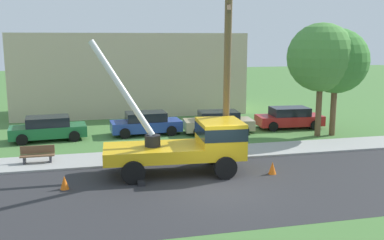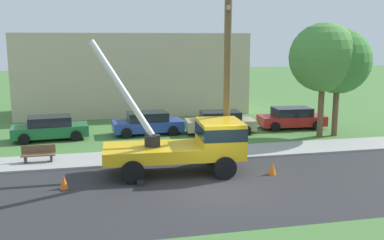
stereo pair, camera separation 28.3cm
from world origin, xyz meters
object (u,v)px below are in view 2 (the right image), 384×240
park_bench (38,154)px  roadside_tree_near (323,58)px  parked_sedan_tan (220,122)px  traffic_cone_behind (64,182)px  parked_sedan_red (292,118)px  utility_truck (192,142)px  roadside_tree_far (338,61)px  parked_sedan_green (50,128)px  traffic_cone_ahead (272,168)px  parked_sedan_blue (148,123)px  leaning_utility_pole (227,75)px

park_bench → roadside_tree_near: roadside_tree_near is taller
parked_sedan_tan → traffic_cone_behind: bearing=-135.8°
traffic_cone_behind → parked_sedan_red: size_ratio=0.12×
utility_truck → park_bench: size_ratio=4.22×
parked_sedan_red → roadside_tree_near: (0.63, -2.70, 4.15)m
utility_truck → parked_sedan_tan: 8.74m
roadside_tree_far → parked_sedan_green: bearing=171.0°
parked_sedan_green → parked_sedan_tan: size_ratio=1.00×
traffic_cone_behind → park_bench: (-1.41, 4.07, 0.18)m
roadside_tree_near → traffic_cone_behind: bearing=-156.0°
traffic_cone_behind → roadside_tree_far: (15.98, 6.64, 4.35)m
traffic_cone_ahead → parked_sedan_tan: (0.19, 9.02, 0.43)m
parked_sedan_tan → roadside_tree_near: 7.47m
parked_sedan_red → roadside_tree_far: size_ratio=0.68×
utility_truck → park_bench: utility_truck is taller
traffic_cone_ahead → traffic_cone_behind: size_ratio=1.00×
traffic_cone_ahead → parked_sedan_blue: 10.67m
roadside_tree_far → traffic_cone_behind: bearing=-157.4°
parked_sedan_tan → parked_sedan_green: bearing=177.6°
utility_truck → parked_sedan_blue: utility_truck is taller
traffic_cone_ahead → roadside_tree_far: size_ratio=0.08×
parked_sedan_green → parked_sedan_tan: (10.50, -0.44, 0.00)m
leaning_utility_pole → parked_sedan_blue: (-2.73, 8.05, -3.65)m
parked_sedan_green → parked_sedan_blue: same height
park_bench → parked_sedan_red: bearing=18.5°
parked_sedan_tan → roadside_tree_near: size_ratio=0.65×
leaning_utility_pole → parked_sedan_green: (-8.64, 7.79, -3.65)m
park_bench → roadside_tree_far: roadside_tree_far is taller
traffic_cone_behind → parked_sedan_tan: 12.85m
park_bench → roadside_tree_far: size_ratio=0.24×
utility_truck → traffic_cone_behind: utility_truck is taller
utility_truck → roadside_tree_near: 11.49m
leaning_utility_pole → parked_sedan_green: size_ratio=1.88×
parked_sedan_tan → traffic_cone_ahead: bearing=-91.2°
utility_truck → roadside_tree_far: (10.41, 5.60, 3.23)m
parked_sedan_blue → utility_truck: bearing=-83.8°
utility_truck → roadside_tree_near: size_ratio=0.97×
roadside_tree_far → leaning_utility_pole: bearing=-149.7°
parked_sedan_red → roadside_tree_near: 4.99m
parked_sedan_green → park_bench: parked_sedan_green is taller
park_bench → leaning_utility_pole: bearing=-15.8°
traffic_cone_behind → parked_sedan_red: (14.36, 9.36, 0.43)m
traffic_cone_behind → parked_sedan_tan: bearing=44.2°
parked_sedan_blue → parked_sedan_red: bearing=-1.7°
park_bench → roadside_tree_near: bearing=9.0°
roadside_tree_near → parked_sedan_green: bearing=170.5°
traffic_cone_behind → parked_sedan_blue: bearing=64.4°
parked_sedan_blue → park_bench: size_ratio=2.79×
parked_sedan_tan → utility_truck: bearing=-114.8°
roadside_tree_far → roadside_tree_near: bearing=179.1°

